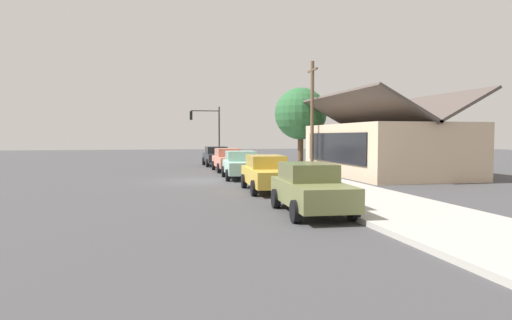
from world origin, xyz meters
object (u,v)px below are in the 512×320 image
car_mustard (267,173)px  utility_pole_wooden (312,114)px  car_olive (310,188)px  car_charcoal (217,156)px  car_seafoam (241,165)px  traffic_light_main (208,125)px  shade_tree (301,114)px  fire_hydrant_red (302,181)px  car_coral (228,160)px

car_mustard → utility_pole_wooden: utility_pole_wooden is taller
car_olive → car_charcoal: bearing=-177.4°
car_seafoam → traffic_light_main: traffic_light_main is taller
car_mustard → shade_tree: shade_tree is taller
traffic_light_main → utility_pole_wooden: bearing=23.6°
utility_pole_wooden → fire_hydrant_red: bearing=-21.3°
shade_tree → traffic_light_main: bearing=-142.0°
car_charcoal → car_olive: same height
car_coral → car_seafoam: size_ratio=1.08×
fire_hydrant_red → utility_pole_wooden: bearing=158.7°
car_charcoal → car_mustard: 17.87m
car_mustard → fire_hydrant_red: (0.62, 1.45, -0.32)m
utility_pole_wooden → shade_tree: bearing=171.4°
car_coral → car_mustard: same height
car_seafoam → fire_hydrant_red: 6.97m
car_coral → utility_pole_wooden: size_ratio=0.64×
car_coral → car_seafoam: bearing=-1.3°
car_olive → traffic_light_main: (-28.66, -0.16, 2.68)m
car_mustard → car_olive: size_ratio=1.09×
car_seafoam → car_olive: 12.24m
car_seafoam → fire_hydrant_red: size_ratio=6.21×
car_olive → fire_hydrant_red: car_olive is taller
car_charcoal → fire_hydrant_red: car_charcoal is taller
utility_pole_wooden → fire_hydrant_red: size_ratio=10.56×
shade_tree → fire_hydrant_red: 16.21m
car_olive → fire_hydrant_red: bearing=167.3°
car_charcoal → car_coral: same height
car_charcoal → car_coral: 5.93m
car_charcoal → shade_tree: 7.84m
car_seafoam → car_olive: bearing=3.4°
car_mustard → fire_hydrant_red: 1.61m
car_charcoal → utility_pole_wooden: utility_pole_wooden is taller
car_olive → car_seafoam: bearing=-177.2°
car_coral → car_seafoam: (5.76, -0.12, -0.00)m
car_coral → car_olive: (17.99, -0.11, -0.00)m
car_olive → shade_tree: bearing=165.8°
shade_tree → fire_hydrant_red: size_ratio=8.81×
car_seafoam → car_coral: bearing=-177.8°
shade_tree → utility_pole_wooden: utility_pole_wooden is taller
car_seafoam → shade_tree: 10.89m
car_mustard → car_charcoal: bearing=-177.2°
car_charcoal → shade_tree: shade_tree is taller
car_coral → car_olive: 17.99m
car_mustard → car_olive: (6.06, -0.05, -0.00)m
car_mustard → utility_pole_wooden: bearing=153.2°
car_coral → fire_hydrant_red: (12.55, 1.39, -0.32)m
car_coral → traffic_light_main: 11.00m
car_coral → shade_tree: shade_tree is taller
shade_tree → car_seafoam: bearing=-37.0°
traffic_light_main → utility_pole_wooden: utility_pole_wooden is taller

